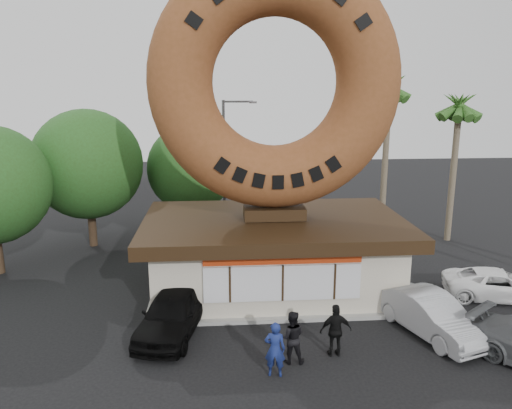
{
  "coord_description": "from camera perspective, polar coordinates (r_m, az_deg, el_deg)",
  "views": [
    {
      "loc": [
        -2.35,
        -14.62,
        8.86
      ],
      "look_at": [
        -0.93,
        4.0,
        4.38
      ],
      "focal_mm": 35.0,
      "sensor_mm": 36.0,
      "label": 1
    }
  ],
  "objects": [
    {
      "name": "person_center",
      "position": [
        16.8,
        4.09,
        -14.88
      ],
      "size": [
        0.93,
        0.76,
        1.78
      ],
      "primitive_type": "imported",
      "rotation": [
        0.0,
        0.0,
        3.04
      ],
      "color": "black",
      "rests_on": "ground"
    },
    {
      "name": "donut_shop",
      "position": [
        21.92,
        2.05,
        -5.41
      ],
      "size": [
        11.2,
        7.2,
        3.8
      ],
      "color": "beige",
      "rests_on": "ground"
    },
    {
      "name": "ground",
      "position": [
        17.26,
        4.29,
        -17.45
      ],
      "size": [
        90.0,
        90.0,
        0.0
      ],
      "primitive_type": "plane",
      "color": "black",
      "rests_on": "ground"
    },
    {
      "name": "palm_near",
      "position": [
        30.27,
        14.98,
        12.19
      ],
      "size": [
        2.6,
        2.6,
        9.75
      ],
      "color": "#726651",
      "rests_on": "ground"
    },
    {
      "name": "person_left",
      "position": [
        16.08,
        2.18,
        -16.2
      ],
      "size": [
        0.72,
        0.53,
        1.8
      ],
      "primitive_type": "imported",
      "rotation": [
        0.0,
        0.0,
        2.97
      ],
      "color": "navy",
      "rests_on": "ground"
    },
    {
      "name": "tree_west",
      "position": [
        28.84,
        -18.71,
        4.36
      ],
      "size": [
        6.0,
        6.0,
        7.65
      ],
      "color": "#473321",
      "rests_on": "ground"
    },
    {
      "name": "person_right",
      "position": [
        17.31,
        9.1,
        -14.02
      ],
      "size": [
        1.09,
        0.5,
        1.83
      ],
      "primitive_type": "imported",
      "rotation": [
        0.0,
        0.0,
        3.19
      ],
      "color": "black",
      "rests_on": "ground"
    },
    {
      "name": "giant_donut",
      "position": [
        20.76,
        2.21,
        13.73
      ],
      "size": [
        10.31,
        2.63,
        10.31
      ],
      "primitive_type": "torus",
      "rotation": [
        1.57,
        0.0,
        0.0
      ],
      "color": "brown",
      "rests_on": "donut_shop"
    },
    {
      "name": "palm_far",
      "position": [
        30.26,
        22.18,
        9.9
      ],
      "size": [
        2.6,
        2.6,
        8.75
      ],
      "color": "#726651",
      "rests_on": "ground"
    },
    {
      "name": "car_silver",
      "position": [
        19.58,
        19.35,
        -11.8
      ],
      "size": [
        2.99,
        4.82,
        1.5
      ],
      "primitive_type": "imported",
      "rotation": [
        0.0,
        0.0,
        0.34
      ],
      "color": "#A8A9AD",
      "rests_on": "ground"
    },
    {
      "name": "car_black",
      "position": [
        18.82,
        -9.55,
        -12.1
      ],
      "size": [
        2.83,
        4.95,
        1.59
      ],
      "primitive_type": "imported",
      "rotation": [
        0.0,
        0.0,
        -0.22
      ],
      "color": "black",
      "rests_on": "ground"
    },
    {
      "name": "tree_mid",
      "position": [
        30.06,
        -7.46,
        4.1
      ],
      "size": [
        5.2,
        5.2,
        6.63
      ],
      "color": "#473321",
      "rests_on": "ground"
    },
    {
      "name": "street_lamp",
      "position": [
        30.94,
        -3.4,
        5.32
      ],
      "size": [
        2.11,
        0.2,
        8.0
      ],
      "color": "#59595E",
      "rests_on": "ground"
    },
    {
      "name": "car_white",
      "position": [
        23.77,
        25.98,
        -8.22
      ],
      "size": [
        4.84,
        3.08,
        1.24
      ],
      "primitive_type": "imported",
      "rotation": [
        0.0,
        0.0,
        1.33
      ],
      "color": "white",
      "rests_on": "ground"
    }
  ]
}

